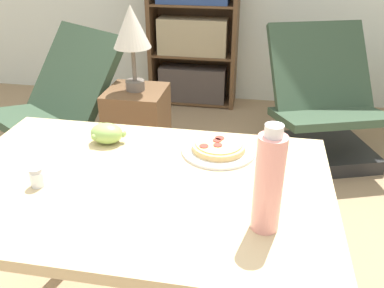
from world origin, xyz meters
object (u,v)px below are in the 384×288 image
object	(u,v)px
table_lamp	(132,31)
grape_bunch	(107,133)
drink_bottle	(269,182)
lounge_chair_far	(323,119)
salt_shaker	(37,177)
lounge_chair_near	(59,127)
pizza_on_plate	(219,148)
side_table	(139,137)
bookshelf	(193,34)

from	to	relation	value
table_lamp	grape_bunch	bearing A→B (deg)	-77.92
drink_bottle	lounge_chair_far	bearing A→B (deg)	77.71
salt_shaker	lounge_chair_near	xyz separation A→B (m)	(-0.68, 1.35, -0.52)
grape_bunch	table_lamp	bearing A→B (deg)	102.08
lounge_chair_near	drink_bottle	bearing A→B (deg)	-14.00
pizza_on_plate	drink_bottle	bearing A→B (deg)	-66.62
lounge_chair_near	side_table	xyz separation A→B (m)	(0.58, -0.09, 0.02)
drink_bottle	lounge_chair_near	size ratio (longest dim) A/B	0.28
grape_bunch	side_table	world-z (taller)	grape_bunch
lounge_chair_near	side_table	world-z (taller)	lounge_chair_near
lounge_chair_near	side_table	size ratio (longest dim) A/B	1.65
grape_bunch	bookshelf	distance (m)	2.36
side_table	bookshelf	bearing A→B (deg)	85.98
salt_shaker	lounge_chair_near	world-z (taller)	lounge_chair_near
grape_bunch	salt_shaker	size ratio (longest dim) A/B	2.09
drink_bottle	table_lamp	bearing A→B (deg)	119.65
lounge_chair_near	grape_bunch	bearing A→B (deg)	-20.51
grape_bunch	table_lamp	world-z (taller)	table_lamp
grape_bunch	lounge_chair_far	xyz separation A→B (m)	(0.96, 1.49, -0.53)
pizza_on_plate	table_lamp	distance (m)	1.14
lounge_chair_far	table_lamp	size ratio (longest dim) A/B	1.96
grape_bunch	pizza_on_plate	bearing A→B (deg)	-0.12
pizza_on_plate	salt_shaker	bearing A→B (deg)	-148.95
salt_shaker	table_lamp	distance (m)	1.27
drink_bottle	lounge_chair_far	distance (m)	2.00
grape_bunch	lounge_chair_far	distance (m)	1.85
pizza_on_plate	table_lamp	size ratio (longest dim) A/B	0.52
pizza_on_plate	lounge_chair_far	bearing A→B (deg)	69.29
lounge_chair_near	salt_shaker	bearing A→B (deg)	-30.35
salt_shaker	pizza_on_plate	bearing A→B (deg)	31.05
bookshelf	pizza_on_plate	bearing A→B (deg)	-78.00
table_lamp	salt_shaker	bearing A→B (deg)	-85.19
drink_bottle	salt_shaker	distance (m)	0.66
lounge_chair_near	table_lamp	xyz separation A→B (m)	(0.58, -0.09, 0.67)
side_table	lounge_chair_far	bearing A→B (deg)	24.54
bookshelf	table_lamp	size ratio (longest dim) A/B	2.79
table_lamp	lounge_chair_far	bearing A→B (deg)	24.54
lounge_chair_far	side_table	bearing A→B (deg)	-174.17
table_lamp	bookshelf	bearing A→B (deg)	85.98
drink_bottle	salt_shaker	world-z (taller)	drink_bottle
bookshelf	grape_bunch	bearing A→B (deg)	-87.37
pizza_on_plate	salt_shaker	xyz separation A→B (m)	(-0.49, -0.30, 0.01)
lounge_chair_far	side_table	world-z (taller)	lounge_chair_far
lounge_chair_near	side_table	bearing A→B (deg)	24.10
drink_bottle	table_lamp	distance (m)	1.53
grape_bunch	lounge_chair_near	world-z (taller)	lounge_chair_near
drink_bottle	lounge_chair_far	world-z (taller)	drink_bottle
grape_bunch	side_table	distance (m)	1.11
lounge_chair_far	lounge_chair_near	bearing A→B (deg)	175.58
grape_bunch	lounge_chair_far	bearing A→B (deg)	57.33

